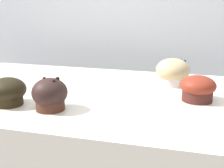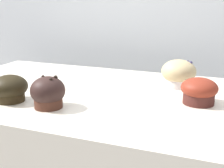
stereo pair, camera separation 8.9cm
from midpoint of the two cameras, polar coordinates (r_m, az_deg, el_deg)
The scene contains 5 objects.
wall_back at distance 1.55m, azimuth 6.38°, elevation 3.48°, with size 3.20×0.10×1.80m, color silver.
muffin_front_center at distance 0.90m, azimuth 18.42°, elevation -1.23°, with size 0.10×0.10×0.07m.
muffin_back_left at distance 1.05m, azimuth 14.48°, elevation 1.82°, with size 0.11×0.11×0.09m.
muffin_back_right at distance 0.91m, azimuth -15.56°, elevation -0.86°, with size 0.10×0.10×0.08m.
muffin_front_left at distance 0.83m, azimuth -8.66°, elevation -1.67°, with size 0.09×0.09×0.09m.
Camera 2 is at (0.43, -0.85, 1.22)m, focal length 50.00 mm.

